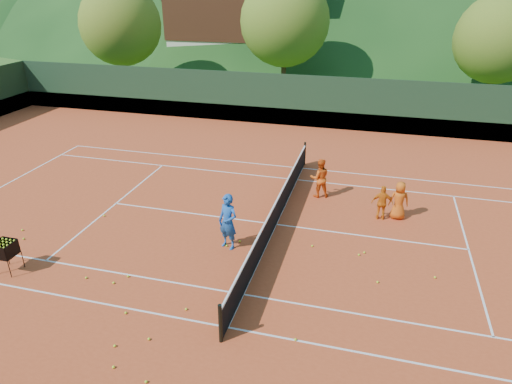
% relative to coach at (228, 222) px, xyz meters
% --- Properties ---
extents(ground, '(400.00, 400.00, 0.00)m').
position_rel_coach_xyz_m(ground, '(1.16, 1.87, -0.96)').
color(ground, '#2C531A').
rests_on(ground, ground).
extents(clay_court, '(40.00, 24.00, 0.02)m').
position_rel_coach_xyz_m(clay_court, '(1.16, 1.87, -0.95)').
color(clay_court, '#B03F1C').
rests_on(clay_court, ground).
extents(coach, '(0.80, 0.66, 1.88)m').
position_rel_coach_xyz_m(coach, '(0.00, 0.00, 0.00)').
color(coach, '#1A53A9').
rests_on(coach, clay_court).
extents(student_a, '(0.93, 0.82, 1.59)m').
position_rel_coach_xyz_m(student_a, '(2.30, 4.59, -0.14)').
color(student_a, '#EC5C15').
rests_on(student_a, clay_court).
extents(student_b, '(0.78, 0.37, 1.31)m').
position_rel_coach_xyz_m(student_b, '(4.75, 3.26, -0.28)').
color(student_b, orange).
rests_on(student_b, clay_court).
extents(student_c, '(0.74, 0.52, 1.43)m').
position_rel_coach_xyz_m(student_c, '(5.32, 3.49, -0.22)').
color(student_c, '#D15812').
rests_on(student_c, clay_court).
extents(tennis_ball_0, '(0.07, 0.07, 0.07)m').
position_rel_coach_xyz_m(tennis_ball_0, '(-0.11, -3.27, -0.90)').
color(tennis_ball_0, '#BDEE27').
rests_on(tennis_ball_0, clay_court).
extents(tennis_ball_1, '(0.07, 0.07, 0.07)m').
position_rel_coach_xyz_m(tennis_ball_1, '(-6.80, -1.36, -0.90)').
color(tennis_ball_1, '#BDEE27').
rests_on(tennis_ball_1, clay_court).
extents(tennis_ball_2, '(0.07, 0.07, 0.07)m').
position_rel_coach_xyz_m(tennis_ball_2, '(-3.48, -2.74, -0.90)').
color(tennis_ball_2, '#BDEE27').
rests_on(tennis_ball_2, clay_court).
extents(tennis_ball_3, '(0.07, 0.07, 0.07)m').
position_rel_coach_xyz_m(tennis_ball_3, '(-2.58, -2.75, -0.90)').
color(tennis_ball_3, '#BDEE27').
rests_on(tennis_ball_3, clay_court).
extents(tennis_ball_4, '(0.07, 0.07, 0.07)m').
position_rel_coach_xyz_m(tennis_ball_4, '(4.30, 0.76, -0.90)').
color(tennis_ball_4, '#BDEE27').
rests_on(tennis_ball_4, clay_court).
extents(tennis_ball_6, '(0.07, 0.07, 0.07)m').
position_rel_coach_xyz_m(tennis_ball_6, '(-1.23, -4.95, -0.90)').
color(tennis_ball_6, '#BDEE27').
rests_on(tennis_ball_6, clay_court).
extents(tennis_ball_7, '(0.07, 0.07, 0.07)m').
position_rel_coach_xyz_m(tennis_ball_7, '(-7.26, -0.87, -0.90)').
color(tennis_ball_7, '#BDEE27').
rests_on(tennis_ball_7, clay_court).
extents(tennis_ball_8, '(0.07, 0.07, 0.07)m').
position_rel_coach_xyz_m(tennis_ball_8, '(-0.55, -4.53, -0.90)').
color(tennis_ball_8, '#BDEE27').
rests_on(tennis_ball_8, clay_court).
extents(tennis_ball_9, '(0.07, 0.07, 0.07)m').
position_rel_coach_xyz_m(tennis_ball_9, '(4.76, -0.74, -0.90)').
color(tennis_ball_9, '#BDEE27').
rests_on(tennis_ball_9, clay_court).
extents(tennis_ball_10, '(0.07, 0.07, 0.07)m').
position_rel_coach_xyz_m(tennis_ball_10, '(-5.09, 0.81, -0.90)').
color(tennis_ball_10, '#BDEE27').
rests_on(tennis_ball_10, clay_court).
extents(tennis_ball_13, '(0.07, 0.07, 0.07)m').
position_rel_coach_xyz_m(tennis_ball_13, '(0.27, 0.38, -0.90)').
color(tennis_ball_13, '#BDEE27').
rests_on(tennis_ball_13, clay_court).
extents(tennis_ball_17, '(0.07, 0.07, 0.07)m').
position_rel_coach_xyz_m(tennis_ball_17, '(-0.91, -5.54, -0.90)').
color(tennis_ball_17, '#BDEE27').
rests_on(tennis_ball_17, clay_court).
extents(tennis_ball_18, '(0.07, 0.07, 0.07)m').
position_rel_coach_xyz_m(tennis_ball_18, '(-1.58, -3.82, -0.90)').
color(tennis_ball_18, '#BDEE27').
rests_on(tennis_ball_18, clay_court).
extents(tennis_ball_19, '(0.07, 0.07, 0.07)m').
position_rel_coach_xyz_m(tennis_ball_19, '(-2.34, -2.35, -0.90)').
color(tennis_ball_19, '#BDEE27').
rests_on(tennis_ball_19, clay_court).
extents(tennis_ball_20, '(0.07, 0.07, 0.07)m').
position_rel_coach_xyz_m(tennis_ball_20, '(2.64, 0.72, -0.90)').
color(tennis_ball_20, '#BDEE27').
rests_on(tennis_ball_20, clay_court).
extents(tennis_ball_22, '(0.07, 0.07, 0.07)m').
position_rel_coach_xyz_m(tennis_ball_22, '(2.89, -3.62, -0.90)').
color(tennis_ball_22, '#BDEE27').
rests_on(tennis_ball_22, clay_court).
extents(tennis_ball_23, '(0.07, 0.07, 0.07)m').
position_rel_coach_xyz_m(tennis_ball_23, '(-0.00, -5.73, -0.90)').
color(tennis_ball_23, '#BDEE27').
rests_on(tennis_ball_23, clay_court).
extents(tennis_ball_25, '(0.07, 0.07, 0.07)m').
position_rel_coach_xyz_m(tennis_ball_25, '(6.37, -0.07, -0.90)').
color(tennis_ball_25, '#BDEE27').
rests_on(tennis_ball_25, clay_court).
extents(tennis_ball_26, '(0.07, 0.07, 0.07)m').
position_rel_coach_xyz_m(tennis_ball_26, '(-0.07, 0.00, -0.90)').
color(tennis_ball_26, '#BDEE27').
rests_on(tennis_ball_26, clay_court).
extents(tennis_ball_27, '(0.07, 0.07, 0.07)m').
position_rel_coach_xyz_m(tennis_ball_27, '(4.14, 0.58, -0.90)').
color(tennis_ball_27, '#BDEE27').
rests_on(tennis_ball_27, clay_court).
extents(court_lines, '(23.83, 11.03, 0.00)m').
position_rel_coach_xyz_m(court_lines, '(1.16, 1.87, -0.93)').
color(court_lines, white).
rests_on(court_lines, clay_court).
extents(tennis_net, '(0.10, 12.07, 1.10)m').
position_rel_coach_xyz_m(tennis_net, '(1.16, 1.87, -0.44)').
color(tennis_net, black).
rests_on(tennis_net, clay_court).
extents(perimeter_fence, '(40.40, 24.24, 3.00)m').
position_rel_coach_xyz_m(perimeter_fence, '(1.16, 1.87, 0.31)').
color(perimeter_fence, '#15311C').
rests_on(perimeter_fence, clay_court).
extents(ball_hopper, '(0.57, 0.57, 1.00)m').
position_rel_coach_xyz_m(ball_hopper, '(-5.91, -2.98, -0.19)').
color(ball_hopper, black).
rests_on(ball_hopper, clay_court).
extents(chalet_left, '(13.80, 9.93, 12.92)m').
position_rel_coach_xyz_m(chalet_left, '(-8.84, 31.87, 4.69)').
color(chalet_left, beige).
rests_on(chalet_left, ground).
extents(chalet_mid, '(12.65, 8.82, 11.45)m').
position_rel_coach_xyz_m(chalet_mid, '(7.16, 35.87, 4.03)').
color(chalet_mid, beige).
rests_on(chalet_mid, ground).
extents(tree_a, '(6.00, 6.00, 7.88)m').
position_rel_coach_xyz_m(tree_a, '(-14.84, 19.87, 3.91)').
color(tree_a, '#412B1A').
rests_on(tree_a, ground).
extents(tree_b, '(6.40, 6.40, 8.40)m').
position_rel_coach_xyz_m(tree_b, '(-2.84, 21.87, 4.24)').
color(tree_b, '#3D2718').
rests_on(tree_b, ground).
extents(tree_c, '(5.60, 5.60, 7.35)m').
position_rel_coach_xyz_m(tree_c, '(11.16, 20.87, 3.59)').
color(tree_c, '#422A1A').
rests_on(tree_c, ground).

